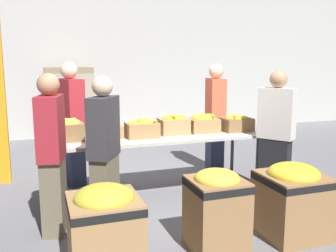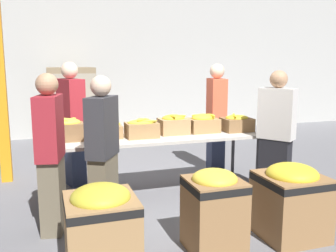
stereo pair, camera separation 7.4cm
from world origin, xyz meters
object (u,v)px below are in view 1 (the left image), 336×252
(volunteer_4, at_px, (215,119))
(donation_bin_2, at_px, (292,198))
(volunteer_0, at_px, (71,125))
(banana_box_4, at_px, (203,123))
(volunteer_2, at_px, (52,156))
(banana_box_1, at_px, (106,130))
(pallet_stack_1, at_px, (69,109))
(donation_bin_1, at_px, (216,207))
(banana_box_5, at_px, (236,123))
(volunteer_1, at_px, (104,153))
(sorting_table, at_px, (157,140))
(banana_box_0, at_px, (67,129))
(volunteer_3, at_px, (276,135))
(banana_box_2, at_px, (142,128))
(pallet_stack_0, at_px, (69,106))
(donation_bin_0, at_px, (105,225))
(banana_box_3, at_px, (174,124))

(volunteer_4, height_order, donation_bin_2, volunteer_4)
(volunteer_0, bearing_deg, banana_box_4, 46.47)
(banana_box_4, relative_size, volunteer_2, 0.24)
(banana_box_1, height_order, pallet_stack_1, pallet_stack_1)
(volunteer_0, bearing_deg, donation_bin_1, 4.52)
(banana_box_5, xyz_separation_m, volunteer_1, (-2.02, -0.74, -0.11))
(sorting_table, relative_size, volunteer_2, 1.67)
(banana_box_0, bearing_deg, banana_box_1, 3.02)
(sorting_table, bearing_deg, banana_box_1, 173.28)
(banana_box_4, xyz_separation_m, volunteer_0, (-1.74, 0.76, -0.05))
(banana_box_4, distance_m, banana_box_5, 0.49)
(volunteer_3, distance_m, donation_bin_2, 1.23)
(banana_box_0, height_order, banana_box_2, banana_box_0)
(volunteer_1, bearing_deg, banana_box_5, -39.50)
(pallet_stack_0, bearing_deg, volunteer_0, -93.88)
(donation_bin_1, bearing_deg, volunteer_4, 64.30)
(banana_box_2, relative_size, volunteer_4, 0.23)
(donation_bin_0, distance_m, donation_bin_2, 1.93)
(volunteer_4, bearing_deg, donation_bin_2, 4.11)
(banana_box_0, xyz_separation_m, banana_box_3, (1.42, 0.00, -0.01))
(banana_box_2, distance_m, volunteer_1, 0.96)
(volunteer_3, relative_size, volunteer_4, 0.96)
(banana_box_1, distance_m, volunteer_1, 0.86)
(sorting_table, distance_m, pallet_stack_0, 3.81)
(banana_box_4, bearing_deg, banana_box_5, -8.36)
(donation_bin_0, distance_m, donation_bin_1, 1.07)
(banana_box_0, bearing_deg, sorting_table, -2.64)
(volunteer_1, bearing_deg, banana_box_2, -10.37)
(banana_box_5, xyz_separation_m, pallet_stack_1, (-2.05, 3.74, -0.16))
(donation_bin_0, bearing_deg, volunteer_2, 113.06)
(banana_box_3, height_order, banana_box_4, banana_box_3)
(banana_box_1, height_order, volunteer_3, volunteer_3)
(banana_box_1, xyz_separation_m, banana_box_5, (1.86, -0.10, 0.02))
(volunteer_1, bearing_deg, volunteer_2, 119.19)
(donation_bin_2, bearing_deg, banana_box_4, 98.20)
(sorting_table, bearing_deg, banana_box_2, -169.17)
(banana_box_1, relative_size, volunteer_4, 0.23)
(banana_box_0, height_order, volunteer_4, volunteer_4)
(volunteer_1, xyz_separation_m, pallet_stack_1, (-0.03, 4.48, -0.06))
(pallet_stack_1, bearing_deg, banana_box_0, -94.64)
(donation_bin_2, distance_m, pallet_stack_1, 5.67)
(sorting_table, xyz_separation_m, donation_bin_1, (0.08, -1.64, -0.34))
(volunteer_3, bearing_deg, volunteer_4, -27.87)
(volunteer_2, xyz_separation_m, donation_bin_0, (0.38, -0.89, -0.43))
(sorting_table, bearing_deg, banana_box_3, 12.37)
(banana_box_4, relative_size, volunteer_4, 0.23)
(volunteer_4, bearing_deg, donation_bin_0, -31.55)
(sorting_table, relative_size, volunteer_0, 1.57)
(donation_bin_1, relative_size, pallet_stack_1, 0.51)
(donation_bin_2, bearing_deg, banana_box_0, 141.03)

